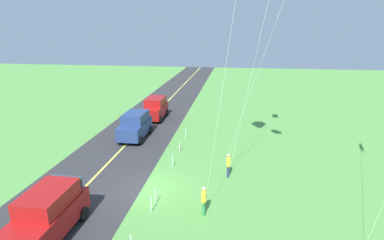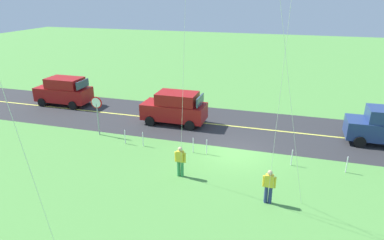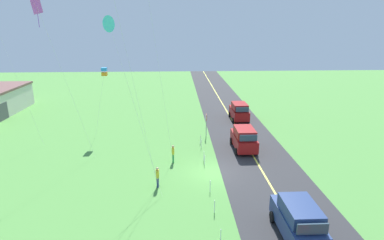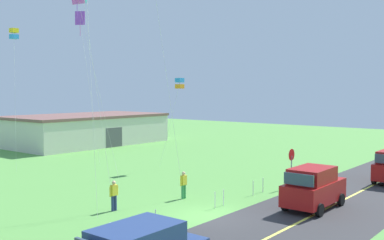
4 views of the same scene
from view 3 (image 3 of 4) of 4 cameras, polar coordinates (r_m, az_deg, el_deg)
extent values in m
cube|color=#549342|center=(26.28, 4.15, -9.62)|extent=(120.00, 120.00, 0.10)
cube|color=#2D2D30|center=(27.01, 12.72, -9.13)|extent=(120.00, 7.00, 0.00)
cube|color=#E5E04C|center=(27.01, 12.72, -9.13)|extent=(120.00, 0.16, 0.00)
cube|color=maroon|center=(30.93, 9.43, -3.74)|extent=(4.40, 1.90, 1.10)
cube|color=maroon|center=(30.38, 9.61, -2.23)|extent=(2.73, 1.75, 0.80)
cube|color=#334756|center=(31.38, 9.20, -1.58)|extent=(0.10, 1.62, 0.64)
cube|color=#334756|center=(28.89, 10.27, -3.27)|extent=(0.10, 1.62, 0.60)
cylinder|color=black|center=(32.25, 7.21, -3.81)|extent=(0.68, 0.22, 0.68)
cylinder|color=black|center=(32.63, 10.51, -3.72)|extent=(0.68, 0.22, 0.68)
cylinder|color=black|center=(29.64, 8.14, -5.75)|extent=(0.68, 0.22, 0.68)
cylinder|color=black|center=(30.05, 11.72, -5.62)|extent=(0.68, 0.22, 0.68)
cube|color=maroon|center=(40.55, 8.59, 1.27)|extent=(4.40, 1.90, 1.10)
cube|color=maroon|center=(40.07, 8.71, 2.49)|extent=(2.73, 1.75, 0.80)
cube|color=#334756|center=(41.11, 8.42, 2.86)|extent=(0.10, 1.62, 0.64)
cube|color=#334756|center=(38.54, 9.17, 1.89)|extent=(0.10, 1.62, 0.60)
cylinder|color=black|center=(41.88, 6.91, 1.06)|extent=(0.68, 0.22, 0.68)
cylinder|color=black|center=(42.24, 9.45, 1.09)|extent=(0.68, 0.22, 0.68)
cylinder|color=black|center=(39.18, 7.59, -0.07)|extent=(0.68, 0.22, 0.68)
cylinder|color=black|center=(39.56, 10.29, -0.04)|extent=(0.68, 0.22, 0.68)
cube|color=navy|center=(19.63, 18.66, -17.38)|extent=(4.40, 1.90, 1.10)
cube|color=navy|center=(18.93, 19.21, -15.39)|extent=(2.73, 1.75, 0.80)
cube|color=#334756|center=(19.78, 18.04, -13.77)|extent=(0.10, 1.61, 0.64)
cube|color=#334756|center=(17.70, 21.19, -18.09)|extent=(0.10, 1.61, 0.60)
cylinder|color=black|center=(20.75, 14.50, -16.77)|extent=(0.68, 0.22, 0.68)
cylinder|color=black|center=(21.35, 19.59, -16.21)|extent=(0.68, 0.22, 0.68)
cylinder|color=gray|center=(34.08, 2.61, -1.28)|extent=(0.08, 0.08, 2.10)
cylinder|color=red|center=(33.75, 2.64, 0.54)|extent=(0.76, 0.04, 0.76)
cylinder|color=white|center=(33.75, 2.60, 0.53)|extent=(0.62, 0.01, 0.62)
cylinder|color=#338C4C|center=(27.83, -3.46, -6.99)|extent=(0.16, 0.16, 0.82)
cylinder|color=#338C4C|center=(27.99, -3.46, -6.84)|extent=(0.16, 0.16, 0.82)
cube|color=yellow|center=(27.64, -3.49, -5.61)|extent=(0.36, 0.22, 0.56)
cylinder|color=yellow|center=(27.44, -3.49, -5.90)|extent=(0.10, 0.10, 0.52)
cylinder|color=yellow|center=(27.88, -3.48, -5.52)|extent=(0.10, 0.10, 0.52)
sphere|color=#D8AD84|center=(27.50, -3.50, -4.86)|extent=(0.22, 0.22, 0.22)
cylinder|color=navy|center=(23.93, -6.30, -11.27)|extent=(0.16, 0.16, 0.82)
cylinder|color=navy|center=(24.08, -6.28, -11.07)|extent=(0.16, 0.16, 0.82)
cube|color=yellow|center=(23.69, -6.34, -9.69)|extent=(0.36, 0.22, 0.56)
cylinder|color=yellow|center=(23.50, -6.37, -10.06)|extent=(0.10, 0.10, 0.52)
cylinder|color=yellow|center=(23.93, -6.30, -9.54)|extent=(0.10, 0.10, 0.52)
sphere|color=#D8AD84|center=(23.52, -6.37, -8.84)|extent=(0.22, 0.22, 0.22)
cylinder|color=silver|center=(25.14, -6.10, 9.72)|extent=(1.29, 2.00, 17.13)
cylinder|color=silver|center=(21.41, -10.91, 7.86)|extent=(0.44, 2.91, 16.82)
cylinder|color=silver|center=(35.33, -16.50, 2.76)|extent=(1.10, 1.29, 6.94)
cube|color=#2D8CE5|center=(35.03, -15.78, 8.91)|extent=(0.56, 0.56, 0.36)
cube|color=orange|center=(35.10, -15.72, 8.11)|extent=(0.56, 0.56, 0.36)
cylinder|color=silver|center=(34.65, -29.10, 6.01)|extent=(0.76, 3.38, 12.78)
cylinder|color=silver|center=(28.50, -21.63, 5.41)|extent=(1.12, 3.04, 13.15)
cube|color=#D859BF|center=(28.11, -26.57, 18.24)|extent=(1.04, 0.51, 1.36)
cylinder|color=purple|center=(28.07, -26.32, 16.42)|extent=(0.04, 0.04, 1.40)
cylinder|color=silver|center=(21.76, -10.07, 1.23)|extent=(2.15, 3.29, 11.77)
cone|color=#4CD8D8|center=(22.31, -14.87, 16.63)|extent=(0.76, 1.03, 1.10)
cube|color=#4C4C51|center=(46.70, -31.33, 1.30)|extent=(2.40, 0.12, 2.20)
cylinder|color=silver|center=(18.52, 5.27, -20.42)|extent=(0.05, 0.05, 0.90)
cylinder|color=silver|center=(20.93, 4.13, -15.53)|extent=(0.05, 0.05, 0.90)
cylinder|color=silver|center=(23.24, 3.34, -11.97)|extent=(0.05, 0.05, 0.90)
cylinder|color=silver|center=(27.39, 2.33, -7.29)|extent=(0.05, 0.05, 0.90)
cylinder|color=silver|center=(28.12, 2.19, -6.63)|extent=(0.05, 0.05, 0.90)
cylinder|color=silver|center=(30.99, 1.70, -4.33)|extent=(0.05, 0.05, 0.90)
cylinder|color=silver|center=(32.09, 1.54, -3.57)|extent=(0.05, 0.05, 0.90)
camera|label=1|loc=(39.22, -5.52, 13.24)|focal=28.36mm
camera|label=2|loc=(25.60, -38.18, 6.67)|focal=31.96mm
camera|label=4|loc=(18.14, 65.96, -10.70)|focal=42.86mm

